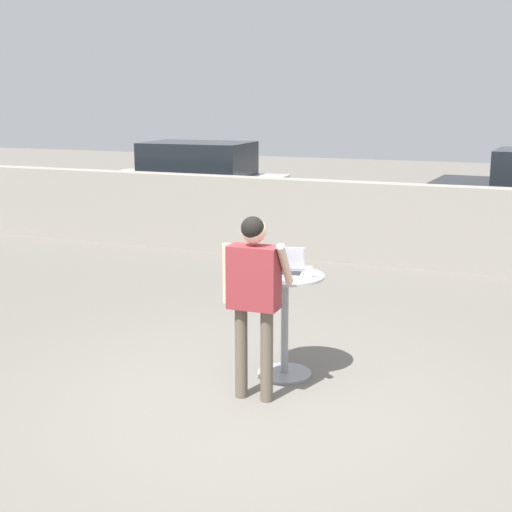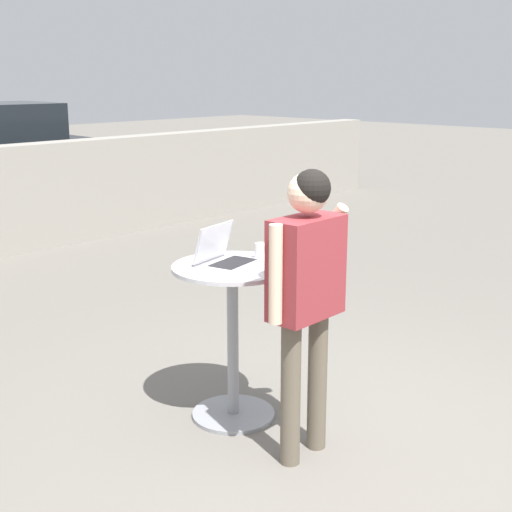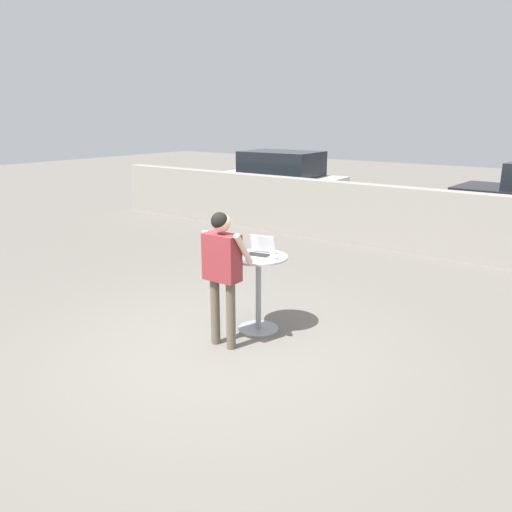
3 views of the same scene
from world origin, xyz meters
name	(u,v)px [view 2 (image 2 of 3)]	position (x,y,z in m)	size (l,w,h in m)	color
ground_plane	(326,456)	(0.00, 0.00, 0.00)	(50.00, 50.00, 0.00)	slate
cafe_table	(233,323)	(-0.01, 0.73, 0.62)	(0.73, 0.73, 0.99)	gray
laptop	(225,255)	(-0.02, 0.78, 1.04)	(0.39, 0.34, 0.24)	#B7BABF
coffee_mug	(261,251)	(0.23, 0.72, 1.04)	(0.11, 0.07, 0.10)	white
standing_person	(306,280)	(-0.07, 0.11, 1.04)	(0.57, 0.36, 1.63)	brown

